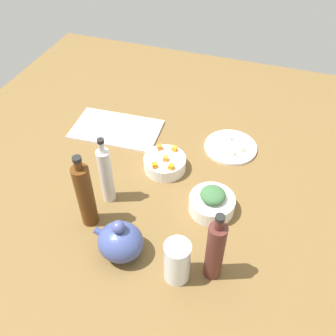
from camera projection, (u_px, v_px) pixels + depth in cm
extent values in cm
cube|color=brown|center=(168.00, 181.00, 137.28)|extent=(190.00, 190.00, 3.00)
cube|color=silver|center=(117.00, 129.00, 155.73)|extent=(37.13, 23.06, 1.00)
cylinder|color=white|center=(231.00, 147.00, 147.48)|extent=(20.61, 20.61, 1.20)
cylinder|color=white|center=(212.00, 204.00, 123.70)|extent=(15.22, 15.22, 5.55)
cylinder|color=white|center=(165.00, 163.00, 138.01)|extent=(15.51, 15.51, 5.08)
ellipsoid|color=#394782|center=(121.00, 242.00, 109.49)|extent=(13.72, 12.78, 11.50)
sphere|color=#414B8A|center=(118.00, 227.00, 104.39)|extent=(3.84, 3.84, 3.84)
cylinder|color=#394782|center=(102.00, 234.00, 109.82)|extent=(5.38, 2.00, 3.93)
cylinder|color=#522C0F|center=(85.00, 196.00, 114.05)|extent=(5.32, 5.32, 23.70)
cylinder|color=#522C0F|center=(78.00, 165.00, 104.62)|extent=(2.39, 2.39, 3.24)
cylinder|color=black|center=(77.00, 159.00, 103.07)|extent=(2.66, 2.66, 1.20)
cylinder|color=silver|center=(106.00, 176.00, 122.00)|extent=(4.45, 4.45, 21.22)
cylinder|color=silver|center=(102.00, 147.00, 113.22)|extent=(2.00, 2.00, 3.88)
cylinder|color=black|center=(100.00, 141.00, 111.44)|extent=(2.23, 2.23, 1.20)
cylinder|color=#502520|center=(215.00, 252.00, 101.21)|extent=(5.07, 5.07, 21.58)
cylinder|color=#502520|center=(219.00, 224.00, 92.45)|extent=(2.28, 2.28, 3.44)
cylinder|color=black|center=(220.00, 218.00, 90.83)|extent=(2.54, 2.54, 1.20)
cylinder|color=white|center=(177.00, 261.00, 103.14)|extent=(7.56, 7.56, 14.46)
cube|color=orange|center=(160.00, 147.00, 139.27)|extent=(2.51, 2.51, 1.80)
cube|color=orange|center=(155.00, 165.00, 132.31)|extent=(2.49, 2.49, 1.80)
cube|color=orange|center=(166.00, 159.00, 134.81)|extent=(2.00, 2.00, 1.80)
cube|color=orange|center=(174.00, 149.00, 138.64)|extent=(2.01, 2.01, 1.80)
cube|color=orange|center=(171.00, 167.00, 131.70)|extent=(2.04, 2.04, 1.80)
ellipsoid|color=#366136|center=(213.00, 195.00, 120.49)|extent=(9.74, 9.75, 3.64)
cube|color=white|center=(231.00, 145.00, 145.89)|extent=(2.98, 2.98, 2.20)
cube|color=white|center=(229.00, 137.00, 149.09)|extent=(2.24, 2.24, 2.20)
cube|color=#FBF5CA|center=(241.00, 148.00, 144.52)|extent=(3.11, 3.11, 2.20)
cube|color=silver|center=(224.00, 148.00, 144.53)|extent=(2.68, 2.68, 2.20)
cube|color=white|center=(221.00, 141.00, 147.58)|extent=(3.08, 3.08, 2.20)
cube|color=#EDEACD|center=(232.00, 151.00, 143.08)|extent=(2.46, 2.46, 2.20)
pyramid|color=beige|center=(120.00, 128.00, 153.53)|extent=(5.60, 4.82, 2.34)
pyramid|color=beige|center=(99.00, 127.00, 154.33)|extent=(6.71, 7.23, 2.02)
pyramid|color=beige|center=(87.00, 119.00, 157.71)|extent=(6.50, 6.88, 2.99)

